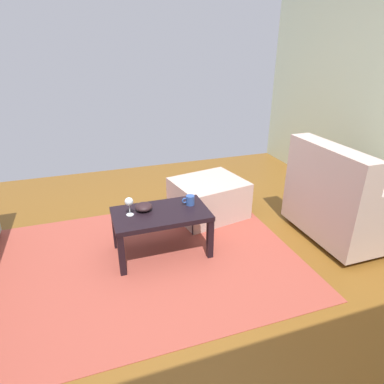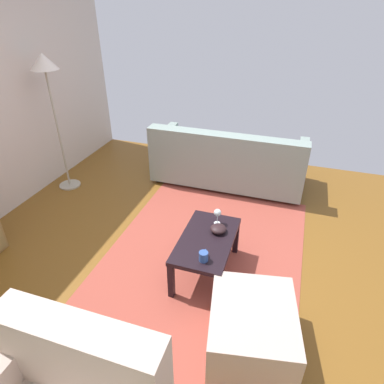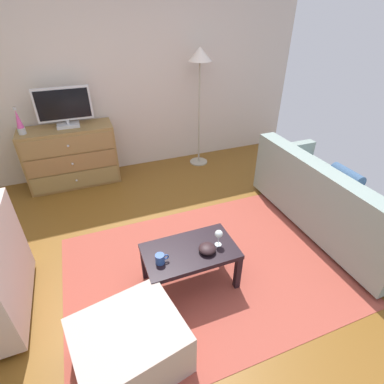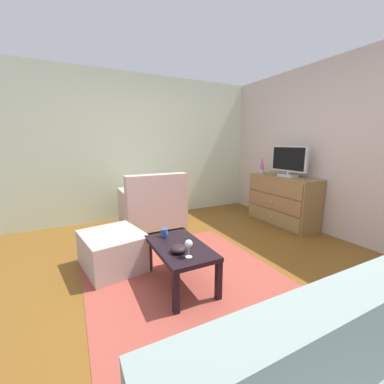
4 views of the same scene
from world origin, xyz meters
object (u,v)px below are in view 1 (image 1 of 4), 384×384
(coffee_table, at_px, (161,218))
(ottoman, at_px, (208,198))
(wine_glass, at_px, (129,202))
(mug, at_px, (190,200))
(armchair, at_px, (344,202))
(bowl_decorative, at_px, (144,207))

(coffee_table, bearing_deg, ottoman, -140.62)
(coffee_table, distance_m, wine_glass, 0.31)
(mug, height_order, armchair, armchair)
(armchair, relative_size, ottoman, 1.34)
(wine_glass, height_order, ottoman, wine_glass)
(coffee_table, distance_m, ottoman, 0.84)
(ottoman, bearing_deg, bowl_decorative, 30.56)
(mug, bearing_deg, coffee_table, 10.58)
(coffee_table, height_order, armchair, armchair)
(wine_glass, distance_m, mug, 0.53)
(coffee_table, distance_m, bowl_decorative, 0.17)
(coffee_table, relative_size, mug, 7.03)
(ottoman, bearing_deg, wine_glass, 29.09)
(coffee_table, bearing_deg, wine_glass, -6.65)
(wine_glass, relative_size, ottoman, 0.22)
(ottoman, bearing_deg, mug, 52.41)
(wine_glass, distance_m, armchair, 1.96)
(coffee_table, relative_size, bowl_decorative, 5.44)
(coffee_table, xyz_separation_m, ottoman, (-0.64, -0.53, -0.15))
(bowl_decorative, relative_size, armchair, 0.16)
(coffee_table, distance_m, mug, 0.30)
(mug, distance_m, bowl_decorative, 0.40)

